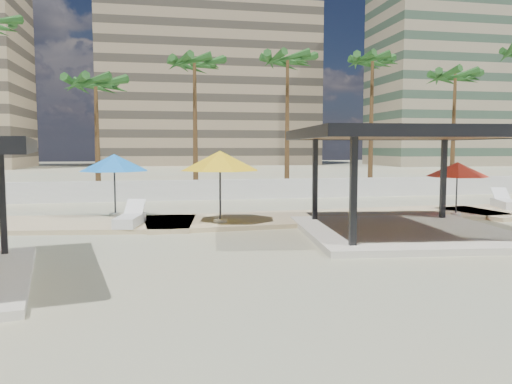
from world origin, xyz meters
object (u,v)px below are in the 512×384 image
at_px(umbrella_c, 457,170).
at_px(lounger_b, 506,203).
at_px(pavilion_central, 406,172).
at_px(lounger_a, 130,219).

bearing_deg(umbrella_c, lounger_b, 26.99).
bearing_deg(pavilion_central, lounger_b, 38.41).
height_order(umbrella_c, lounger_a, umbrella_c).
distance_m(pavilion_central, lounger_a, 10.40).
distance_m(umbrella_c, lounger_a, 13.90).
bearing_deg(lounger_b, pavilion_central, 141.42).
relative_size(pavilion_central, lounger_b, 3.27).
bearing_deg(pavilion_central, lounger_a, 167.95).
bearing_deg(umbrella_c, pavilion_central, -142.56).
distance_m(pavilion_central, umbrella_c, 5.10).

